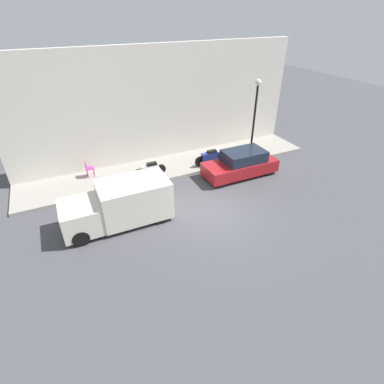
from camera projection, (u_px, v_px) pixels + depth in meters
name	position (u px, v px, depth m)	size (l,w,h in m)	color
ground_plane	(215.00, 214.00, 13.68)	(60.00, 60.00, 0.00)	#47474C
sidewalk	(172.00, 166.00, 17.58)	(2.78, 16.99, 0.15)	gray
building_facade	(160.00, 106.00, 17.08)	(0.30, 16.99, 6.47)	silver
parked_car	(241.00, 164.00, 16.47)	(1.66, 4.10, 1.44)	maroon
delivery_van	(119.00, 204.00, 12.70)	(1.85, 4.54, 1.86)	silver
scooter_silver	(150.00, 169.00, 16.22)	(0.30, 1.80, 0.76)	#B7B7BF
motorcycle_blue	(210.00, 157.00, 17.31)	(0.30, 1.85, 0.89)	navy
streetlamp	(255.00, 108.00, 16.79)	(0.35, 0.35, 4.60)	black
cafe_chair	(88.00, 168.00, 16.09)	(0.40, 0.40, 0.90)	#D8338C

